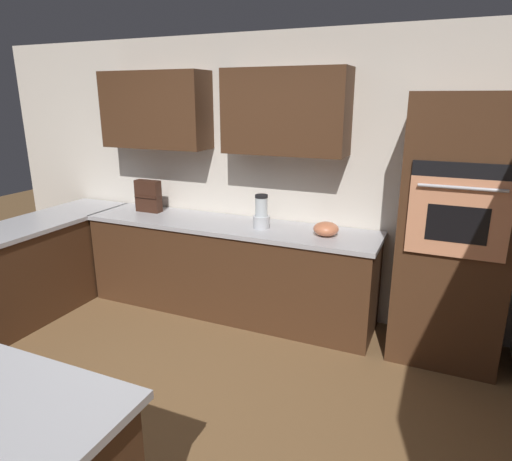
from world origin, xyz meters
TOP-DOWN VIEW (x-y plane):
  - ground_plane at (0.00, 0.00)m, footprint 14.00×14.00m
  - wall_back at (0.07, -2.04)m, footprint 6.00×0.44m
  - lower_cabinets_back at (0.10, -1.72)m, footprint 2.80×0.60m
  - countertop_back at (0.10, -1.72)m, footprint 2.84×0.64m
  - wall_oven at (-1.85, -1.72)m, footprint 0.80×0.66m
  - blender at (-0.25, -1.71)m, footprint 0.15×0.15m
  - mixing_bowl at (-0.85, -1.71)m, footprint 0.22×0.22m
  - spice_rack at (1.05, -1.80)m, footprint 0.27×0.11m

SIDE VIEW (x-z plane):
  - ground_plane at x=0.00m, z-range 0.00..0.00m
  - lower_cabinets_back at x=0.10m, z-range 0.00..0.86m
  - countertop_back at x=0.10m, z-range 0.86..0.90m
  - mixing_bowl at x=-0.85m, z-range 0.90..1.02m
  - blender at x=-0.25m, z-range 0.88..1.18m
  - wall_oven at x=-1.85m, z-range 0.00..2.08m
  - spice_rack at x=1.05m, z-range 0.90..1.23m
  - wall_back at x=0.07m, z-range 0.16..2.76m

